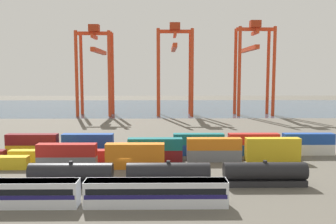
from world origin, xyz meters
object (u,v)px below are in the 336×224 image
object	(u,v)px
passenger_train	(82,192)
shipping_container_21	(198,150)
shipping_container_7	(37,156)
shipping_container_25	(308,149)
gantry_crane_east	(253,58)
freight_tank_row	(168,174)
gantry_crane_central	(175,59)
gantry_crane_west	(96,61)
shipping_container_18	(88,150)
shipping_container_20	(143,150)

from	to	relation	value
passenger_train	shipping_container_21	world-z (taller)	passenger_train
shipping_container_7	shipping_container_25	bearing A→B (deg)	5.50
shipping_container_21	gantry_crane_east	distance (m)	97.24
freight_tank_row	shipping_container_21	world-z (taller)	freight_tank_row
shipping_container_7	shipping_container_25	world-z (taller)	same
shipping_container_25	gantry_crane_central	size ratio (longest dim) A/B	0.28
passenger_train	shipping_container_21	distance (m)	39.25
shipping_container_25	freight_tank_row	bearing A→B (deg)	-144.84
gantry_crane_east	shipping_container_21	bearing A→B (deg)	-111.47
gantry_crane_west	gantry_crane_central	bearing A→B (deg)	0.59
shipping_container_21	gantry_crane_central	xyz separation A→B (m)	(-3.05, 87.77, 25.41)
passenger_train	gantry_crane_west	world-z (taller)	gantry_crane_west
shipping_container_18	passenger_train	bearing A→B (deg)	-79.78
passenger_train	shipping_container_7	bearing A→B (deg)	120.46
shipping_container_18	shipping_container_20	world-z (taller)	same
shipping_container_21	shipping_container_25	world-z (taller)	same
shipping_container_7	shipping_container_20	xyz separation A→B (m)	(23.33, 6.08, 0.00)
shipping_container_18	gantry_crane_east	world-z (taller)	gantry_crane_east
shipping_container_18	gantry_crane_east	bearing A→B (deg)	55.12
gantry_crane_central	shipping_container_7	bearing A→B (deg)	-109.67
gantry_crane_west	freight_tank_row	bearing A→B (deg)	-73.58
shipping_container_20	shipping_container_21	bearing A→B (deg)	0.00
shipping_container_7	gantry_crane_east	bearing A→B (deg)	52.78
shipping_container_20	gantry_crane_east	size ratio (longest dim) A/B	0.27
shipping_container_18	shipping_container_20	size ratio (longest dim) A/B	1.00
shipping_container_25	gantry_crane_west	xyz separation A→B (m)	(-66.96, 87.39, 24.46)
shipping_container_18	gantry_crane_east	size ratio (longest dim) A/B	0.27
shipping_container_7	gantry_crane_central	distance (m)	102.86
shipping_container_7	shipping_container_18	size ratio (longest dim) A/B	1.00
gantry_crane_central	gantry_crane_west	bearing A→B (deg)	-179.41
freight_tank_row	shipping_container_7	xyz separation A→B (m)	(-28.99, 17.95, -0.83)
passenger_train	shipping_container_18	bearing A→B (deg)	100.22
shipping_container_20	shipping_container_18	bearing A→B (deg)	180.00
shipping_container_25	gantry_crane_east	bearing A→B (deg)	84.88
freight_tank_row	shipping_container_25	distance (m)	41.74
shipping_container_25	shipping_container_7	bearing A→B (deg)	-174.50
freight_tank_row	gantry_crane_west	distance (m)	118.54
passenger_train	gantry_crane_central	distance (m)	124.93
passenger_train	shipping_container_20	xyz separation A→B (m)	(7.22, 33.47, -0.84)
freight_tank_row	shipping_container_25	bearing A→B (deg)	35.16
shipping_container_7	gantry_crane_central	bearing A→B (deg)	70.33
shipping_container_20	shipping_container_21	distance (m)	13.26
gantry_crane_east	shipping_container_7	bearing A→B (deg)	-127.22
gantry_crane_central	gantry_crane_east	xyz separation A→B (m)	(37.39, -0.46, 0.10)
shipping_container_7	shipping_container_25	distance (m)	63.40
shipping_container_18	freight_tank_row	bearing A→B (deg)	-51.80
shipping_container_20	gantry_crane_west	world-z (taller)	gantry_crane_west
passenger_train	shipping_container_21	size ratio (longest dim) A/B	3.55
passenger_train	shipping_container_25	bearing A→B (deg)	35.45
freight_tank_row	gantry_crane_east	world-z (taller)	gantry_crane_east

